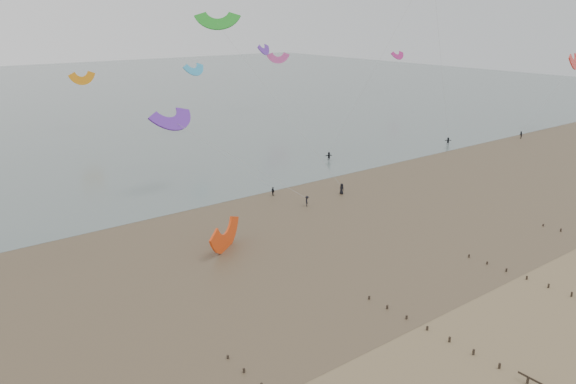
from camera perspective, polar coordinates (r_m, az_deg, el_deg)
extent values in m
plane|color=brown|center=(53.45, 14.71, -16.62)|extent=(500.00, 500.00, 0.00)
plane|color=#473A28|center=(76.71, -6.32, -5.16)|extent=(500.00, 500.00, 0.00)
ellipsoid|color=slate|center=(59.07, -14.79, -13.06)|extent=(23.60, 14.36, 0.01)
ellipsoid|color=slate|center=(85.29, -0.50, -2.67)|extent=(33.64, 18.32, 0.01)
ellipsoid|color=slate|center=(102.95, 17.09, 0.12)|extent=(19.65, 13.67, 0.01)
cube|color=black|center=(50.94, -4.49, -17.66)|extent=(0.16, 0.16, 0.48)
cube|color=black|center=(52.80, -6.13, -16.32)|extent=(0.16, 0.16, 0.45)
cube|color=black|center=(53.46, 23.17, -17.21)|extent=(0.16, 0.16, 0.65)
cube|color=black|center=(54.48, 20.69, -16.20)|extent=(0.16, 0.16, 0.62)
cube|color=black|center=(55.60, 18.33, -15.21)|extent=(0.16, 0.16, 0.59)
cube|color=black|center=(56.82, 16.09, -14.23)|extent=(0.16, 0.16, 0.57)
cube|color=black|center=(58.13, 13.97, -13.28)|extent=(0.16, 0.16, 0.54)
cube|color=black|center=(59.54, 11.95, -12.36)|extent=(0.16, 0.16, 0.51)
cube|color=black|center=(61.02, 10.05, -11.46)|extent=(0.16, 0.16, 0.48)
cube|color=black|center=(62.58, 8.25, -10.60)|extent=(0.16, 0.16, 0.45)
cube|color=black|center=(69.77, 26.87, -9.29)|extent=(0.16, 0.16, 0.59)
cube|color=black|center=(70.75, 24.95, -8.65)|extent=(0.16, 0.16, 0.57)
cube|color=black|center=(71.81, 23.10, -8.03)|extent=(0.16, 0.16, 0.54)
cube|color=black|center=(72.94, 21.31, -7.41)|extent=(0.16, 0.16, 0.51)
cube|color=black|center=(74.16, 19.58, -6.81)|extent=(0.16, 0.16, 0.48)
cube|color=black|center=(75.45, 17.91, -6.23)|extent=(0.16, 0.16, 0.45)
cube|color=black|center=(89.02, 25.98, -3.52)|extent=(0.16, 0.16, 0.48)
cube|color=black|center=(90.09, 24.50, -3.09)|extent=(0.16, 0.16, 0.45)
imported|color=black|center=(95.62, -1.54, 0.07)|extent=(0.41, 0.91, 1.53)
imported|color=black|center=(90.29, 1.95, -0.93)|extent=(1.17, 1.30, 1.75)
imported|color=black|center=(119.38, 4.18, 3.66)|extent=(1.72, 1.02, 1.77)
imported|color=black|center=(96.83, 5.48, 0.33)|extent=(0.74, 1.01, 1.89)
imported|color=black|center=(151.86, 22.57, 5.38)|extent=(1.11, 1.09, 1.81)
imported|color=black|center=(139.04, 15.95, 5.01)|extent=(1.56, 1.43, 1.73)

